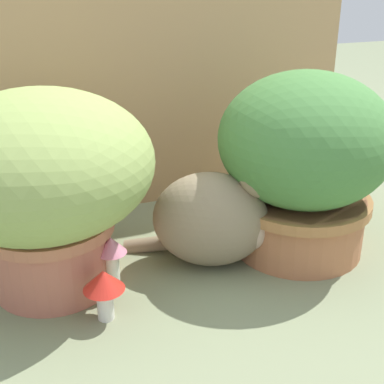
{
  "coord_description": "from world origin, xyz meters",
  "views": [
    {
      "loc": [
        -0.27,
        -0.9,
        0.64
      ],
      "look_at": [
        0.1,
        0.09,
        0.18
      ],
      "focal_mm": 49.75,
      "sensor_mm": 36.0,
      "label": 1
    }
  ],
  "objects_px": {
    "cat": "(218,215)",
    "leafy_planter": "(304,160)",
    "mushroom_ornament_red": "(104,285)",
    "grass_planter": "(43,178)",
    "mushroom_ornament_pink": "(112,255)"
  },
  "relations": [
    {
      "from": "cat",
      "to": "leafy_planter",
      "type": "bearing_deg",
      "value": -0.69
    },
    {
      "from": "leafy_planter",
      "to": "mushroom_ornament_red",
      "type": "height_order",
      "value": "leafy_planter"
    },
    {
      "from": "grass_planter",
      "to": "leafy_planter",
      "type": "distance_m",
      "value": 0.57
    },
    {
      "from": "grass_planter",
      "to": "leafy_planter",
      "type": "relative_size",
      "value": 1.05
    },
    {
      "from": "mushroom_ornament_red",
      "to": "mushroom_ornament_pink",
      "type": "distance_m",
      "value": 0.09
    },
    {
      "from": "grass_planter",
      "to": "mushroom_ornament_red",
      "type": "xyz_separation_m",
      "value": [
        0.08,
        -0.16,
        -0.17
      ]
    },
    {
      "from": "grass_planter",
      "to": "leafy_planter",
      "type": "bearing_deg",
      "value": -4.31
    },
    {
      "from": "leafy_planter",
      "to": "mushroom_ornament_pink",
      "type": "xyz_separation_m",
      "value": [
        -0.46,
        -0.03,
        -0.14
      ]
    },
    {
      "from": "leafy_planter",
      "to": "mushroom_ornament_red",
      "type": "distance_m",
      "value": 0.53
    },
    {
      "from": "grass_planter",
      "to": "mushroom_ornament_red",
      "type": "bearing_deg",
      "value": -64.03
    },
    {
      "from": "leafy_planter",
      "to": "cat",
      "type": "bearing_deg",
      "value": 179.31
    },
    {
      "from": "cat",
      "to": "mushroom_ornament_red",
      "type": "bearing_deg",
      "value": -157.55
    },
    {
      "from": "leafy_planter",
      "to": "cat",
      "type": "xyz_separation_m",
      "value": [
        -0.21,
        0.0,
        -0.11
      ]
    },
    {
      "from": "mushroom_ornament_red",
      "to": "grass_planter",
      "type": "bearing_deg",
      "value": 115.97
    },
    {
      "from": "grass_planter",
      "to": "mushroom_ornament_pink",
      "type": "height_order",
      "value": "grass_planter"
    }
  ]
}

